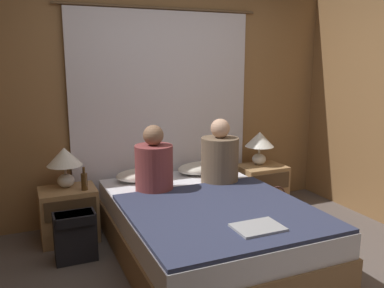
{
  "coord_description": "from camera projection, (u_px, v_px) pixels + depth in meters",
  "views": [
    {
      "loc": [
        -1.42,
        -2.41,
        1.68
      ],
      "look_at": [
        0.0,
        0.9,
        0.93
      ],
      "focal_mm": 38.0,
      "sensor_mm": 36.0,
      "label": 1
    }
  ],
  "objects": [
    {
      "name": "lamp_right",
      "position": [
        260.0,
        142.0,
        4.61
      ],
      "size": [
        0.33,
        0.33,
        0.38
      ],
      "color": "silver",
      "rests_on": "nightstand_right"
    },
    {
      "name": "wall_back",
      "position": [
        161.0,
        100.0,
        4.37
      ],
      "size": [
        4.08,
        0.06,
        2.5
      ],
      "color": "olive",
      "rests_on": "ground_plane"
    },
    {
      "name": "nightstand_right",
      "position": [
        261.0,
        187.0,
        4.65
      ],
      "size": [
        0.51,
        0.4,
        0.5
      ],
      "color": "#A87F51",
      "rests_on": "ground_plane"
    },
    {
      "name": "handbag_on_floor",
      "position": [
        276.0,
        209.0,
        4.32
      ],
      "size": [
        0.3,
        0.14,
        0.37
      ],
      "color": "brown",
      "rests_on": "ground_plane"
    },
    {
      "name": "curtain_panel",
      "position": [
        163.0,
        115.0,
        4.35
      ],
      "size": [
        2.16,
        0.02,
        2.2
      ],
      "color": "silver",
      "rests_on": "ground_plane"
    },
    {
      "name": "blanket_on_bed",
      "position": [
        222.0,
        212.0,
        3.22
      ],
      "size": [
        1.44,
        1.43,
        0.03
      ],
      "color": "#2D334C",
      "rests_on": "bed"
    },
    {
      "name": "ground_plane",
      "position": [
        239.0,
        287.0,
        3.06
      ],
      "size": [
        16.0,
        16.0,
        0.0
      ],
      "primitive_type": "plane",
      "color": "#564C47"
    },
    {
      "name": "pillow_right",
      "position": [
        201.0,
        168.0,
        4.35
      ],
      "size": [
        0.52,
        0.34,
        0.12
      ],
      "color": "silver",
      "rests_on": "bed"
    },
    {
      "name": "person_right_in_bed",
      "position": [
        220.0,
        157.0,
        3.99
      ],
      "size": [
        0.37,
        0.37,
        0.64
      ],
      "color": "brown",
      "rests_on": "bed"
    },
    {
      "name": "nightstand_left",
      "position": [
        69.0,
        214.0,
        3.82
      ],
      "size": [
        0.51,
        0.4,
        0.5
      ],
      "color": "#A87F51",
      "rests_on": "ground_plane"
    },
    {
      "name": "lamp_left",
      "position": [
        65.0,
        160.0,
        3.78
      ],
      "size": [
        0.33,
        0.33,
        0.38
      ],
      "color": "silver",
      "rests_on": "nightstand_left"
    },
    {
      "name": "bed",
      "position": [
        206.0,
        228.0,
        3.54
      ],
      "size": [
        1.5,
        2.08,
        0.48
      ],
      "color": "olive",
      "rests_on": "ground_plane"
    },
    {
      "name": "backpack_on_floor",
      "position": [
        75.0,
        234.0,
        3.43
      ],
      "size": [
        0.34,
        0.22,
        0.42
      ],
      "color": "black",
      "rests_on": "ground_plane"
    },
    {
      "name": "pillow_left",
      "position": [
        142.0,
        175.0,
        4.1
      ],
      "size": [
        0.52,
        0.34,
        0.12
      ],
      "color": "silver",
      "rests_on": "bed"
    },
    {
      "name": "beer_bottle_on_left_stand",
      "position": [
        84.0,
        181.0,
        3.74
      ],
      "size": [
        0.06,
        0.06,
        0.22
      ],
      "color": "#513819",
      "rests_on": "nightstand_left"
    },
    {
      "name": "laptop_on_bed",
      "position": [
        258.0,
        227.0,
        2.86
      ],
      "size": [
        0.34,
        0.25,
        0.02
      ],
      "color": "#9EA0A5",
      "rests_on": "blanket_on_bed"
    },
    {
      "name": "person_left_in_bed",
      "position": [
        154.0,
        165.0,
        3.72
      ],
      "size": [
        0.35,
        0.35,
        0.62
      ],
      "color": "brown",
      "rests_on": "bed"
    }
  ]
}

